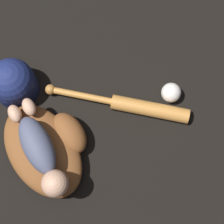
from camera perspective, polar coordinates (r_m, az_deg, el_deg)
name	(u,v)px	position (r m, az deg, el deg)	size (l,w,h in m)	color
ground_plane	(43,170)	(1.41, -10.52, -8.62)	(6.00, 6.00, 0.00)	black
baseball_glove	(47,147)	(1.37, -9.86, -5.34)	(0.39, 0.30, 0.10)	brown
baby_figure	(40,151)	(1.27, -10.88, -5.90)	(0.37, 0.15, 0.10)	#4C516B
baseball_bat	(135,106)	(1.41, 3.48, 0.90)	(0.44, 0.39, 0.06)	#C6843D
baseball	(171,93)	(1.43, 9.00, 2.93)	(0.08, 0.08, 0.08)	white
baseball_cap	(13,83)	(1.44, -14.91, 4.36)	(0.21, 0.25, 0.17)	navy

